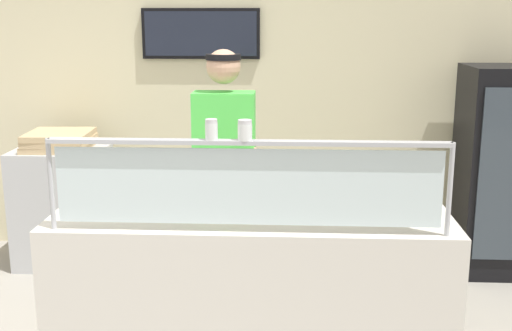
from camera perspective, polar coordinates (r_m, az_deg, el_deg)
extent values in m
plane|color=gray|center=(4.32, 0.12, -13.76)|extent=(12.00, 12.00, 0.00)
cube|color=beige|center=(5.36, 0.94, 6.66)|extent=(6.48, 0.08, 2.70)
cube|color=black|center=(5.31, -4.91, 11.57)|extent=(0.95, 0.04, 0.40)
cube|color=#1E2333|center=(5.29, -4.94, 11.56)|extent=(0.90, 0.01, 0.35)
cube|color=silver|center=(3.57, -0.39, -11.40)|extent=(2.08, 0.78, 0.95)
cylinder|color=#B2B5BC|center=(3.22, -17.71, -1.59)|extent=(0.02, 0.02, 0.45)
cylinder|color=#B2B5BC|center=(3.10, 16.79, -2.08)|extent=(0.02, 0.02, 0.45)
cube|color=silver|center=(3.02, -0.79, -1.92)|extent=(1.82, 0.01, 0.37)
cube|color=#B2B5BC|center=(2.97, -0.80, 2.06)|extent=(1.88, 0.06, 0.02)
cylinder|color=#9EA0A8|center=(3.47, -2.79, -3.67)|extent=(0.41, 0.41, 0.01)
cylinder|color=tan|center=(3.46, -2.79, -3.43)|extent=(0.38, 0.38, 0.02)
cylinder|color=#D65B2D|center=(3.46, -2.79, -3.24)|extent=(0.33, 0.33, 0.01)
cube|color=#ADAFB7|center=(3.44, -3.09, -3.24)|extent=(0.09, 0.28, 0.01)
cylinder|color=white|center=(2.98, -3.97, 3.03)|extent=(0.06, 0.06, 0.08)
cylinder|color=white|center=(2.98, -3.97, 2.81)|extent=(0.05, 0.05, 0.05)
cylinder|color=silver|center=(2.97, -3.99, 3.96)|extent=(0.06, 0.06, 0.02)
cylinder|color=white|center=(2.96, -0.99, 2.99)|extent=(0.07, 0.07, 0.08)
cylinder|color=red|center=(2.96, -0.99, 2.77)|extent=(0.06, 0.06, 0.05)
cylinder|color=silver|center=(2.95, -0.99, 3.90)|extent=(0.06, 0.06, 0.02)
cylinder|color=#23232D|center=(4.23, -4.21, -7.42)|extent=(0.13, 0.13, 0.95)
cylinder|color=#23232D|center=(4.20, -1.21, -7.50)|extent=(0.13, 0.13, 0.95)
cube|color=#4CD14C|center=(4.01, -2.83, 2.61)|extent=(0.38, 0.21, 0.55)
sphere|color=tan|center=(3.95, -2.91, 8.75)|extent=(0.21, 0.21, 0.21)
cylinder|color=black|center=(3.95, -2.92, 9.58)|extent=(0.21, 0.21, 0.04)
cylinder|color=tan|center=(3.80, -0.46, 0.57)|extent=(0.08, 0.34, 0.08)
cube|color=black|center=(5.28, 20.91, -0.42)|extent=(0.62, 0.59, 1.59)
cylinder|color=red|center=(5.03, 19.84, -0.04)|extent=(0.06, 0.06, 0.20)
cylinder|color=blue|center=(5.06, 21.04, -0.06)|extent=(0.06, 0.06, 0.20)
cube|color=#B7BABF|center=(5.37, -16.69, -3.49)|extent=(0.70, 0.55, 0.94)
cube|color=tan|center=(5.26, -17.06, 1.66)|extent=(0.48, 0.48, 0.04)
cube|color=tan|center=(5.24, -16.97, 2.14)|extent=(0.49, 0.49, 0.04)
cube|color=tan|center=(5.24, -17.04, 2.62)|extent=(0.50, 0.50, 0.04)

